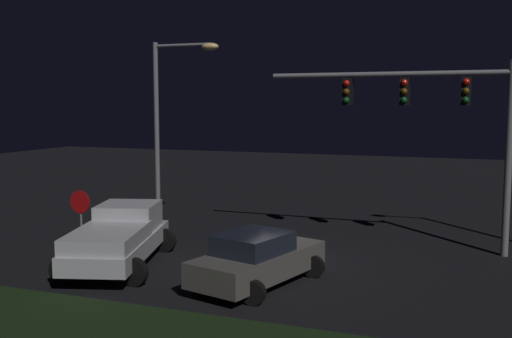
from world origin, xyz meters
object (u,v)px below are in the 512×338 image
at_px(pickup_truck, 120,234).
at_px(stop_sign, 81,210).
at_px(street_lamp_left, 170,110).
at_px(car_sedan, 257,259).
at_px(traffic_signal_gantry, 433,109).

height_order(pickup_truck, stop_sign, stop_sign).
bearing_deg(street_lamp_left, car_sedan, -45.03).
height_order(car_sedan, traffic_signal_gantry, traffic_signal_gantry).
bearing_deg(street_lamp_left, traffic_signal_gantry, -1.02).
distance_m(car_sedan, street_lamp_left, 9.52).
relative_size(pickup_truck, traffic_signal_gantry, 0.69).
xyz_separation_m(pickup_truck, traffic_signal_gantry, (8.96, 5.51, 3.90)).
relative_size(car_sedan, traffic_signal_gantry, 0.57).
relative_size(street_lamp_left, stop_sign, 3.38).
bearing_deg(street_lamp_left, stop_sign, -95.46).
bearing_deg(street_lamp_left, pickup_truck, -77.13).
bearing_deg(pickup_truck, car_sedan, -111.56).
bearing_deg(car_sedan, stop_sign, 98.15).
bearing_deg(stop_sign, pickup_truck, -13.59).
xyz_separation_m(pickup_truck, stop_sign, (-1.80, 0.44, 0.56)).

